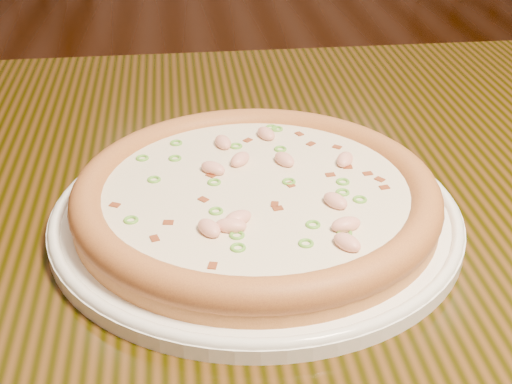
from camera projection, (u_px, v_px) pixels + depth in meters
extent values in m
plane|color=black|center=(388.00, 290.00, 1.74)|extent=(9.00, 9.00, 0.00)
cube|color=black|center=(375.00, 204.00, 0.68)|extent=(1.20, 0.80, 0.04)
cylinder|color=white|center=(256.00, 216.00, 0.61)|extent=(0.35, 0.35, 0.01)
torus|color=white|center=(256.00, 210.00, 0.61)|extent=(0.35, 0.35, 0.01)
cylinder|color=#C38149|center=(256.00, 201.00, 0.60)|extent=(0.31, 0.31, 0.02)
torus|color=#BD762F|center=(256.00, 192.00, 0.60)|extent=(0.31, 0.31, 0.03)
cylinder|color=#EEE4C6|center=(256.00, 189.00, 0.60)|extent=(0.26, 0.26, 0.00)
ellipsoid|color=#F2B29E|center=(223.00, 142.00, 0.66)|extent=(0.02, 0.03, 0.01)
ellipsoid|color=#F2B29E|center=(213.00, 168.00, 0.62)|extent=(0.03, 0.03, 0.01)
ellipsoid|color=#F2B29E|center=(266.00, 134.00, 0.68)|extent=(0.02, 0.03, 0.01)
ellipsoid|color=#F2B29E|center=(285.00, 159.00, 0.63)|extent=(0.02, 0.03, 0.01)
ellipsoid|color=#F2B29E|center=(346.00, 224.00, 0.54)|extent=(0.03, 0.02, 0.01)
ellipsoid|color=#F2B29E|center=(347.00, 242.00, 0.52)|extent=(0.02, 0.03, 0.01)
ellipsoid|color=#F2B29E|center=(209.00, 228.00, 0.53)|extent=(0.02, 0.03, 0.01)
ellipsoid|color=#F2B29E|center=(345.00, 159.00, 0.63)|extent=(0.02, 0.03, 0.01)
ellipsoid|color=#F2B29E|center=(335.00, 201.00, 0.57)|extent=(0.02, 0.03, 0.01)
ellipsoid|color=#F2B29E|center=(231.00, 226.00, 0.54)|extent=(0.03, 0.02, 0.01)
ellipsoid|color=#F2B29E|center=(238.00, 218.00, 0.55)|extent=(0.03, 0.02, 0.01)
ellipsoid|color=#F2B29E|center=(240.00, 159.00, 0.63)|extent=(0.03, 0.03, 0.01)
cube|color=maroon|center=(242.00, 218.00, 0.55)|extent=(0.01, 0.01, 0.00)
cube|color=maroon|center=(115.00, 206.00, 0.57)|extent=(0.01, 0.01, 0.00)
cube|color=maroon|center=(299.00, 135.00, 0.69)|extent=(0.01, 0.01, 0.00)
cube|color=maroon|center=(311.00, 145.00, 0.67)|extent=(0.01, 0.01, 0.00)
cube|color=maroon|center=(380.00, 180.00, 0.61)|extent=(0.01, 0.01, 0.00)
cube|color=maroon|center=(330.00, 176.00, 0.61)|extent=(0.01, 0.01, 0.00)
cube|color=maroon|center=(168.00, 223.00, 0.55)|extent=(0.01, 0.01, 0.00)
cube|color=maroon|center=(275.00, 205.00, 0.57)|extent=(0.01, 0.01, 0.00)
cube|color=maroon|center=(278.00, 209.00, 0.57)|extent=(0.01, 0.01, 0.00)
cube|color=maroon|center=(203.00, 200.00, 0.58)|extent=(0.01, 0.01, 0.00)
cube|color=maroon|center=(290.00, 186.00, 0.60)|extent=(0.01, 0.01, 0.00)
cube|color=maroon|center=(155.00, 239.00, 0.53)|extent=(0.01, 0.01, 0.00)
cube|color=maroon|center=(213.00, 267.00, 0.50)|extent=(0.01, 0.01, 0.00)
cube|color=maroon|center=(211.00, 176.00, 0.61)|extent=(0.01, 0.01, 0.00)
cube|color=maroon|center=(368.00, 174.00, 0.62)|extent=(0.01, 0.01, 0.00)
cube|color=maroon|center=(248.00, 141.00, 0.67)|extent=(0.01, 0.01, 0.00)
cube|color=maroon|center=(337.00, 148.00, 0.66)|extent=(0.01, 0.01, 0.00)
cube|color=maroon|center=(348.00, 168.00, 0.63)|extent=(0.01, 0.01, 0.00)
cube|color=maroon|center=(384.00, 188.00, 0.60)|extent=(0.01, 0.01, 0.00)
torus|color=#5EA935|center=(345.00, 233.00, 0.53)|extent=(0.01, 0.01, 0.00)
torus|color=#5EA935|center=(142.00, 158.00, 0.64)|extent=(0.02, 0.02, 0.00)
torus|color=#5EA935|center=(175.00, 158.00, 0.64)|extent=(0.02, 0.02, 0.00)
torus|color=#5EA935|center=(277.00, 129.00, 0.69)|extent=(0.02, 0.02, 0.00)
torus|color=#5EA935|center=(343.00, 192.00, 0.59)|extent=(0.01, 0.01, 0.00)
torus|color=#5EA935|center=(313.00, 225.00, 0.54)|extent=(0.02, 0.02, 0.00)
torus|color=#5EA935|center=(214.00, 182.00, 0.60)|extent=(0.02, 0.02, 0.00)
torus|color=#5EA935|center=(236.00, 146.00, 0.66)|extent=(0.02, 0.02, 0.00)
torus|color=#5EA935|center=(343.00, 182.00, 0.60)|extent=(0.02, 0.02, 0.00)
torus|color=#5EA935|center=(131.00, 220.00, 0.55)|extent=(0.02, 0.02, 0.00)
torus|color=#5EA935|center=(280.00, 149.00, 0.66)|extent=(0.02, 0.02, 0.00)
torus|color=#5EA935|center=(237.00, 235.00, 0.53)|extent=(0.02, 0.02, 0.00)
torus|color=#5EA935|center=(154.00, 180.00, 0.61)|extent=(0.01, 0.01, 0.00)
torus|color=#5EA935|center=(306.00, 243.00, 0.52)|extent=(0.01, 0.01, 0.00)
torus|color=#5EA935|center=(176.00, 143.00, 0.67)|extent=(0.02, 0.02, 0.00)
torus|color=#5EA935|center=(216.00, 211.00, 0.56)|extent=(0.01, 0.01, 0.00)
torus|color=#5EA935|center=(360.00, 200.00, 0.58)|extent=(0.02, 0.02, 0.00)
torus|color=#5EA935|center=(271.00, 128.00, 0.70)|extent=(0.01, 0.01, 0.00)
torus|color=#5EA935|center=(238.00, 248.00, 0.52)|extent=(0.02, 0.02, 0.00)
torus|color=#5EA935|center=(289.00, 182.00, 0.60)|extent=(0.01, 0.01, 0.00)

